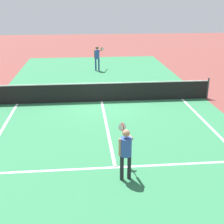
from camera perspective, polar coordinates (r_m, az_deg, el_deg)
ground_plane at (r=15.42m, az=-1.92°, el=1.96°), size 60.00×60.00×0.00m
court_surface_inbounds at (r=15.42m, az=-1.92°, el=1.96°), size 10.62×24.40×0.00m
line_service_near at (r=9.58m, az=0.60°, el=-10.15°), size 8.22×0.10×0.01m
line_center_service at (r=12.43m, az=-0.97°, el=-2.67°), size 0.10×6.40×0.01m
net at (r=15.27m, az=-1.94°, el=3.71°), size 10.91×0.09×1.07m
player_near at (r=8.60m, az=2.53°, el=-6.78°), size 0.41×1.18×1.53m
player_far at (r=21.86m, az=-2.73°, el=10.37°), size 0.72×1.16×1.72m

